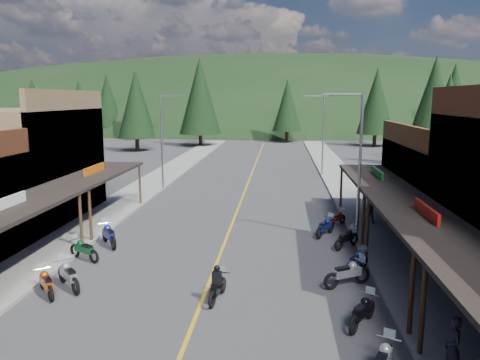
% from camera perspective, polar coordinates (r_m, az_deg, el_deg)
% --- Properties ---
extents(ground, '(220.00, 220.00, 0.00)m').
position_cam_1_polar(ground, '(18.69, -4.65, -14.45)').
color(ground, '#38383A').
rests_on(ground, ground).
extents(centerline, '(0.15, 90.00, 0.01)m').
position_cam_1_polar(centerline, '(37.69, 0.41, -1.83)').
color(centerline, gold).
rests_on(centerline, ground).
extents(sidewalk_west, '(3.40, 94.00, 0.15)m').
position_cam_1_polar(sidewalk_west, '(39.32, -12.34, -1.47)').
color(sidewalk_west, gray).
rests_on(sidewalk_west, ground).
extents(sidewalk_east, '(3.40, 94.00, 0.15)m').
position_cam_1_polar(sidewalk_east, '(38.00, 13.61, -1.91)').
color(sidewalk_east, gray).
rests_on(sidewalk_east, ground).
extents(shop_west_3, '(10.90, 10.20, 8.20)m').
position_cam_1_polar(shop_west_3, '(32.94, -25.58, 1.67)').
color(shop_west_3, brown).
rests_on(shop_west_3, ground).
extents(shop_east_3, '(10.90, 10.20, 6.20)m').
position_cam_1_polar(shop_east_3, '(30.53, 25.66, -0.80)').
color(shop_east_3, '#4C2D16').
rests_on(shop_east_3, ground).
extents(streetlight_1, '(2.16, 0.18, 8.00)m').
position_cam_1_polar(streetlight_1, '(40.14, -9.33, 5.19)').
color(streetlight_1, gray).
rests_on(streetlight_1, ground).
extents(streetlight_2, '(2.16, 0.18, 8.00)m').
position_cam_1_polar(streetlight_2, '(25.31, 14.09, 2.28)').
color(streetlight_2, gray).
rests_on(streetlight_2, ground).
extents(streetlight_3, '(2.16, 0.18, 8.00)m').
position_cam_1_polar(streetlight_3, '(47.06, 9.92, 5.86)').
color(streetlight_3, gray).
rests_on(streetlight_3, ground).
extents(ridge_hill, '(310.00, 140.00, 60.00)m').
position_cam_1_polar(ridge_hill, '(151.99, 3.89, 7.05)').
color(ridge_hill, black).
rests_on(ridge_hill, ground).
extents(pine_0, '(5.04, 5.04, 11.00)m').
position_cam_1_polar(pine_0, '(89.72, -23.88, 8.35)').
color(pine_0, black).
rests_on(pine_0, ground).
extents(pine_1, '(5.88, 5.88, 12.50)m').
position_cam_1_polar(pine_1, '(90.85, -12.44, 9.45)').
color(pine_1, black).
rests_on(pine_1, ground).
extents(pine_2, '(6.72, 6.72, 14.00)m').
position_cam_1_polar(pine_2, '(75.88, -4.91, 10.15)').
color(pine_2, black).
rests_on(pine_2, ground).
extents(pine_3, '(5.04, 5.04, 11.00)m').
position_cam_1_polar(pine_3, '(82.79, 5.79, 9.07)').
color(pine_3, black).
rests_on(pine_3, ground).
extents(pine_4, '(5.88, 5.88, 12.50)m').
position_cam_1_polar(pine_4, '(78.24, 16.30, 9.23)').
color(pine_4, black).
rests_on(pine_4, ground).
extents(pine_5, '(6.72, 6.72, 14.00)m').
position_cam_1_polar(pine_5, '(94.05, 24.61, 9.26)').
color(pine_5, black).
rests_on(pine_5, ground).
extents(pine_7, '(5.88, 5.88, 12.50)m').
position_cam_1_polar(pine_7, '(99.13, -15.87, 9.33)').
color(pine_7, black).
rests_on(pine_7, ground).
extents(pine_8, '(4.48, 4.48, 10.00)m').
position_cam_1_polar(pine_8, '(62.03, -18.91, 7.84)').
color(pine_8, black).
rests_on(pine_8, ground).
extents(pine_9, '(4.93, 4.93, 10.80)m').
position_cam_1_polar(pine_9, '(65.28, 24.05, 7.95)').
color(pine_9, black).
rests_on(pine_9, ground).
extents(pine_10, '(5.38, 5.38, 11.60)m').
position_cam_1_polar(pine_10, '(69.98, -12.59, 8.98)').
color(pine_10, black).
rests_on(pine_10, ground).
extents(pine_11, '(5.82, 5.82, 12.40)m').
position_cam_1_polar(pine_11, '(57.37, 22.56, 8.70)').
color(pine_11, black).
rests_on(pine_11, ground).
extents(bike_west_7, '(1.80, 1.97, 1.15)m').
position_cam_1_polar(bike_west_7, '(20.34, -22.57, -11.40)').
color(bike_west_7, '#B6410D').
rests_on(bike_west_7, ground).
extents(bike_west_8, '(2.08, 2.14, 1.28)m').
position_cam_1_polar(bike_west_8, '(20.67, -20.20, -10.70)').
color(bike_west_8, gray).
rests_on(bike_west_8, ground).
extents(bike_west_9, '(2.12, 1.64, 1.18)m').
position_cam_1_polar(bike_west_9, '(23.88, -18.49, -7.94)').
color(bike_west_9, '#0D431E').
rests_on(bike_west_9, ground).
extents(bike_west_10, '(1.97, 2.33, 1.32)m').
position_cam_1_polar(bike_west_10, '(25.72, -15.70, -6.34)').
color(bike_west_10, navy).
rests_on(bike_west_10, ground).
extents(bike_east_6, '(1.50, 2.16, 1.18)m').
position_cam_1_polar(bike_east_6, '(14.36, 17.04, -20.28)').
color(bike_east_6, '#AEAFB4').
rests_on(bike_east_6, ground).
extents(bike_east_7, '(1.65, 2.10, 1.17)m').
position_cam_1_polar(bike_east_7, '(17.04, 14.70, -15.12)').
color(bike_east_7, black).
rests_on(bike_east_7, ground).
extents(bike_east_8, '(2.28, 1.72, 1.26)m').
position_cam_1_polar(bike_east_8, '(20.15, 12.96, -10.89)').
color(bike_east_8, gray).
rests_on(bike_east_8, ground).
extents(bike_east_9, '(1.65, 1.86, 1.07)m').
position_cam_1_polar(bike_east_9, '(21.91, 14.07, -9.48)').
color(bike_east_9, navy).
rests_on(bike_east_9, ground).
extents(bike_east_10, '(1.81, 1.94, 1.14)m').
position_cam_1_polar(bike_east_10, '(25.09, 12.87, -6.84)').
color(bike_east_10, black).
rests_on(bike_east_10, ground).
extents(bike_east_11, '(1.67, 2.14, 1.19)m').
position_cam_1_polar(bike_east_11, '(26.93, 10.34, -5.53)').
color(bike_east_11, navy).
rests_on(bike_east_11, ground).
extents(bike_east_12, '(1.60, 1.90, 1.08)m').
position_cam_1_polar(bike_east_12, '(29.10, 11.77, -4.53)').
color(bike_east_12, maroon).
rests_on(bike_east_12, ground).
extents(rider_on_bike, '(0.97, 2.06, 1.51)m').
position_cam_1_polar(rider_on_bike, '(18.44, -2.76, -12.74)').
color(rider_on_bike, black).
rests_on(rider_on_bike, ground).
extents(pedestrian_east_a, '(0.43, 0.65, 1.78)m').
position_cam_1_polar(pedestrian_east_a, '(14.64, 24.51, -18.14)').
color(pedestrian_east_a, '#252132').
rests_on(pedestrian_east_a, sidewalk_east).
extents(pedestrian_east_b, '(0.77, 0.46, 1.57)m').
position_cam_1_polar(pedestrian_east_b, '(29.72, 15.43, -3.59)').
color(pedestrian_east_b, brown).
rests_on(pedestrian_east_b, sidewalk_east).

